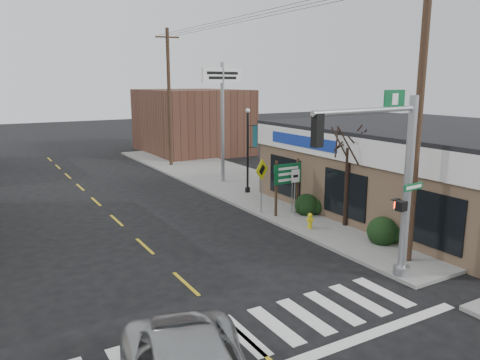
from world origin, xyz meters
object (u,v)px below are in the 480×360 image
traffic_signal_pole (393,170)px  utility_pole_near (419,110)px  lamp_post (249,144)px  dance_center_sign (222,93)px  bare_tree (349,133)px  guide_sign (287,179)px  fire_hydrant (310,220)px  utility_pole_far (169,96)px

traffic_signal_pole → utility_pole_near: (1.92, 0.78, 1.72)m
lamp_post → dance_center_sign: dance_center_sign is taller
bare_tree → utility_pole_near: bearing=-102.6°
traffic_signal_pole → dance_center_sign: bearing=75.4°
lamp_post → utility_pole_near: bearing=-99.7°
traffic_signal_pole → utility_pole_near: bearing=16.6°
guide_sign → fire_hydrant: guide_sign is taller
utility_pole_far → bare_tree: bearing=-79.8°
dance_center_sign → utility_pole_far: size_ratio=0.74×
traffic_signal_pole → utility_pole_far: utility_pole_far is taller
lamp_post → traffic_signal_pole: bearing=-108.2°
traffic_signal_pole → guide_sign: bearing=72.5°
lamp_post → utility_pole_near: (-0.48, -11.72, 2.52)m
bare_tree → fire_hydrant: bearing=166.3°
guide_sign → utility_pole_near: bearing=-88.2°
dance_center_sign → bare_tree: (0.33, -10.84, -1.43)m
lamp_post → utility_pole_far: bearing=85.2°
fire_hydrant → bare_tree: bare_tree is taller
guide_sign → dance_center_sign: bearing=82.9°
fire_hydrant → utility_pole_far: size_ratio=0.07×
lamp_post → fire_hydrant: bearing=-106.8°
fire_hydrant → utility_pole_near: (0.71, -4.63, 4.91)m
guide_sign → lamp_post: size_ratio=0.55×
fire_hydrant → lamp_post: bearing=80.5°
traffic_signal_pole → guide_sign: size_ratio=2.27×
dance_center_sign → utility_pole_near: 15.08m
traffic_signal_pole → lamp_post: (2.40, 12.51, -0.80)m
utility_pole_near → traffic_signal_pole: bearing=-160.9°
traffic_signal_pole → dance_center_sign: size_ratio=0.81×
fire_hydrant → utility_pole_far: bearing=87.7°
utility_pole_far → traffic_signal_pole: bearing=-87.5°
guide_sign → utility_pole_far: (0.31, 15.39, 3.39)m
fire_hydrant → utility_pole_near: bearing=-81.3°
bare_tree → dance_center_sign: bearing=91.8°
lamp_post → dance_center_sign: bearing=80.4°
bare_tree → utility_pole_near: size_ratio=0.50×
bare_tree → utility_pole_near: (-0.94, -4.23, 1.24)m
fire_hydrant → utility_pole_near: 6.79m
dance_center_sign → bare_tree: 10.94m
lamp_post → bare_tree: bearing=-93.8°
bare_tree → utility_pole_far: utility_pole_far is taller
guide_sign → bare_tree: bearing=-65.6°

